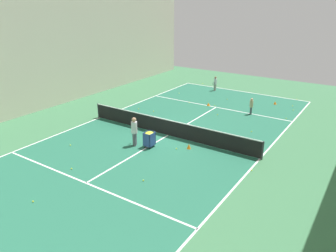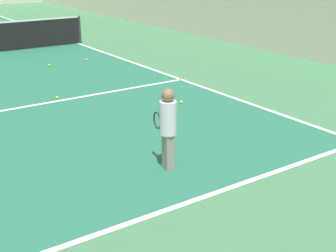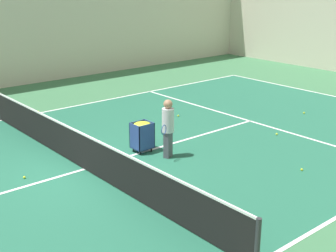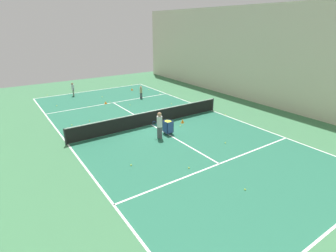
% 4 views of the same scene
% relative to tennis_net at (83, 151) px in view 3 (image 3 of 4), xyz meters
% --- Properties ---
extents(ground_plane, '(38.70, 38.70, 0.00)m').
position_rel_tennis_net_xyz_m(ground_plane, '(0.00, 0.00, -0.54)').
color(ground_plane, '#3D754C').
extents(court_playing_area, '(11.70, 24.80, 0.00)m').
position_rel_tennis_net_xyz_m(court_playing_area, '(0.00, 0.00, -0.54)').
color(court_playing_area, '#23664C').
rests_on(court_playing_area, ground).
extents(line_baseline_far, '(11.70, 0.10, 0.00)m').
position_rel_tennis_net_xyz_m(line_baseline_far, '(0.00, 12.40, -0.53)').
color(line_baseline_far, white).
rests_on(line_baseline_far, ground).
extents(line_sideline_left, '(0.10, 24.80, 0.00)m').
position_rel_tennis_net_xyz_m(line_sideline_left, '(-5.85, 0.00, -0.53)').
color(line_sideline_left, white).
rests_on(line_sideline_left, ground).
extents(line_service_far, '(11.70, 0.10, 0.00)m').
position_rel_tennis_net_xyz_m(line_service_far, '(0.00, 6.82, -0.53)').
color(line_service_far, white).
rests_on(line_service_far, ground).
extents(line_centre_service, '(0.10, 13.64, 0.00)m').
position_rel_tennis_net_xyz_m(line_centre_service, '(0.00, 0.00, -0.53)').
color(line_centre_service, white).
rests_on(line_centre_service, ground).
extents(tennis_net, '(12.00, 0.10, 1.04)m').
position_rel_tennis_net_xyz_m(tennis_net, '(0.00, 0.00, 0.00)').
color(tennis_net, '#2D2D33').
rests_on(tennis_net, ground).
extents(coach_at_net, '(0.47, 0.67, 1.72)m').
position_rel_tennis_net_xyz_m(coach_at_net, '(0.77, 2.30, 0.45)').
color(coach_at_net, '#4C4C56').
rests_on(coach_at_net, ground).
extents(ball_cart, '(0.50, 0.58, 0.92)m').
position_rel_tennis_net_xyz_m(ball_cart, '(-0.06, 2.01, 0.10)').
color(ball_cart, '#2D478C').
rests_on(ball_cart, ground).
extents(training_cone_1, '(0.24, 0.24, 0.29)m').
position_rel_tennis_net_xyz_m(training_cone_1, '(-2.06, 0.97, -0.39)').
color(training_cone_1, orange).
rests_on(training_cone_1, ground).
extents(tennis_ball_4, '(0.07, 0.07, 0.07)m').
position_rel_tennis_net_xyz_m(tennis_ball_4, '(-2.09, 5.21, -0.50)').
color(tennis_ball_4, yellow).
rests_on(tennis_ball_4, ground).
extents(tennis_ball_6, '(0.07, 0.07, 0.07)m').
position_rel_tennis_net_xyz_m(tennis_ball_6, '(1.59, 6.30, -0.50)').
color(tennis_ball_6, yellow).
rests_on(tennis_ball_6, ground).
extents(tennis_ball_8, '(0.07, 0.07, 0.07)m').
position_rel_tennis_net_xyz_m(tennis_ball_8, '(0.71, 9.11, -0.50)').
color(tennis_ball_8, yellow).
rests_on(tennis_ball_8, ground).
extents(tennis_ball_9, '(0.07, 0.07, 0.07)m').
position_rel_tennis_net_xyz_m(tennis_ball_9, '(-0.47, -1.50, -0.50)').
color(tennis_ball_9, yellow).
rests_on(tennis_ball_9, ground).
extents(tennis_ball_13, '(0.07, 0.07, 0.07)m').
position_rel_tennis_net_xyz_m(tennis_ball_13, '(-1.52, 1.42, -0.50)').
color(tennis_ball_13, yellow).
rests_on(tennis_ball_13, ground).
extents(tennis_ball_17, '(0.07, 0.07, 0.07)m').
position_rel_tennis_net_xyz_m(tennis_ball_17, '(-5.95, 1.47, -0.50)').
color(tennis_ball_17, yellow).
rests_on(tennis_ball_17, ground).
extents(tennis_ball_21, '(0.07, 0.07, 0.07)m').
position_rel_tennis_net_xyz_m(tennis_ball_21, '(3.86, 4.42, -0.50)').
color(tennis_ball_21, yellow).
rests_on(tennis_ball_21, ground).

